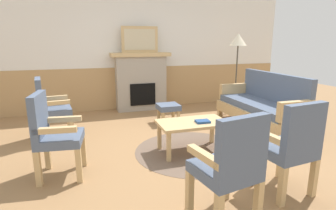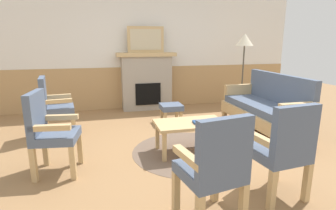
# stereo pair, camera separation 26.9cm
# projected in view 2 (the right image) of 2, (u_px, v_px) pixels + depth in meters

# --- Properties ---
(ground_plane) EXTENTS (14.00, 14.00, 0.00)m
(ground_plane) POSITION_uv_depth(u_px,v_px,m) (174.00, 146.00, 4.03)
(ground_plane) COLOR #997047
(wall_back) EXTENTS (7.20, 0.14, 2.70)m
(wall_back) POSITION_uv_depth(u_px,v_px,m) (144.00, 51.00, 6.17)
(wall_back) COLOR white
(wall_back) RESTS_ON ground_plane
(fireplace) EXTENTS (1.30, 0.44, 1.28)m
(fireplace) POSITION_uv_depth(u_px,v_px,m) (147.00, 81.00, 6.09)
(fireplace) COLOR #A39989
(fireplace) RESTS_ON ground_plane
(framed_picture) EXTENTS (0.80, 0.04, 0.56)m
(framed_picture) POSITION_uv_depth(u_px,v_px,m) (146.00, 39.00, 5.88)
(framed_picture) COLOR tan
(framed_picture) RESTS_ON fireplace
(couch) EXTENTS (0.70, 1.80, 0.98)m
(couch) POSITION_uv_depth(u_px,v_px,m) (265.00, 108.00, 4.67)
(couch) COLOR tan
(couch) RESTS_ON ground_plane
(coffee_table) EXTENTS (0.96, 0.56, 0.44)m
(coffee_table) POSITION_uv_depth(u_px,v_px,m) (190.00, 126.00, 3.73)
(coffee_table) COLOR tan
(coffee_table) RESTS_ON ground_plane
(round_rug) EXTENTS (1.62, 1.62, 0.01)m
(round_rug) POSITION_uv_depth(u_px,v_px,m) (190.00, 151.00, 3.82)
(round_rug) COLOR brown
(round_rug) RESTS_ON ground_plane
(book_on_table) EXTENTS (0.20, 0.16, 0.03)m
(book_on_table) POSITION_uv_depth(u_px,v_px,m) (200.00, 122.00, 3.67)
(book_on_table) COLOR navy
(book_on_table) RESTS_ON coffee_table
(footstool) EXTENTS (0.40, 0.40, 0.36)m
(footstool) POSITION_uv_depth(u_px,v_px,m) (171.00, 108.00, 5.12)
(footstool) COLOR tan
(footstool) RESTS_ON ground_plane
(armchair_near_fireplace) EXTENTS (0.54, 0.54, 0.98)m
(armchair_near_fireplace) POSITION_uv_depth(u_px,v_px,m) (49.00, 129.00, 3.11)
(armchair_near_fireplace) COLOR tan
(armchair_near_fireplace) RESTS_ON ground_plane
(armchair_by_window_left) EXTENTS (0.54, 0.54, 0.98)m
(armchair_by_window_left) POSITION_uv_depth(u_px,v_px,m) (53.00, 104.00, 4.34)
(armchair_by_window_left) COLOR tan
(armchair_by_window_left) RESTS_ON ground_plane
(armchair_front_left) EXTENTS (0.56, 0.56, 0.98)m
(armchair_front_left) POSITION_uv_depth(u_px,v_px,m) (214.00, 166.00, 2.20)
(armchair_front_left) COLOR tan
(armchair_front_left) RESTS_ON ground_plane
(armchair_front_center) EXTENTS (0.53, 0.53, 0.98)m
(armchair_front_center) POSITION_uv_depth(u_px,v_px,m) (283.00, 147.00, 2.58)
(armchair_front_center) COLOR tan
(armchair_front_center) RESTS_ON ground_plane
(floor_lamp_by_couch) EXTENTS (0.36, 0.36, 1.68)m
(floor_lamp_by_couch) POSITION_uv_depth(u_px,v_px,m) (245.00, 45.00, 5.61)
(floor_lamp_by_couch) COLOR #332D28
(floor_lamp_by_couch) RESTS_ON ground_plane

